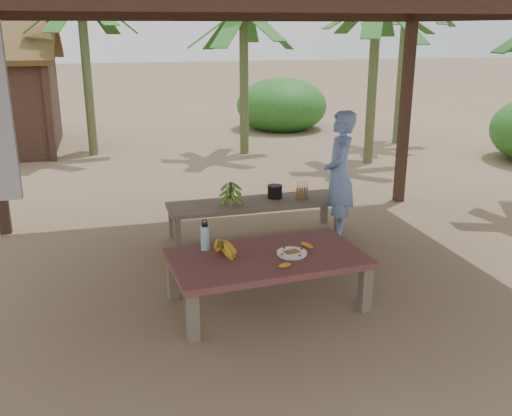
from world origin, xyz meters
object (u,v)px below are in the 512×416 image
object	(u,v)px
water_flask	(205,237)
cooking_pot	(275,192)
bench	(256,206)
ripe_banana_bunch	(221,248)
plate	(292,253)
woman	(339,175)
work_table	(267,262)

from	to	relation	value
water_flask	cooking_pot	size ratio (longest dim) A/B	1.66
bench	ripe_banana_bunch	xyz separation A→B (m)	(-0.80, -1.77, 0.19)
ripe_banana_bunch	plate	xyz separation A→B (m)	(0.65, -0.13, -0.07)
bench	woman	bearing A→B (deg)	-16.68
plate	cooking_pot	xyz separation A→B (m)	(0.43, 2.01, 0.01)
plate	cooking_pot	distance (m)	2.05
water_flask	cooking_pot	world-z (taller)	water_flask
work_table	bench	size ratio (longest dim) A/B	0.85
plate	cooking_pot	bearing A→B (deg)	77.86
bench	water_flask	bearing A→B (deg)	-121.64
plate	water_flask	bearing A→B (deg)	155.33
work_table	woman	size ratio (longest dim) A/B	1.18
work_table	plate	world-z (taller)	plate
ripe_banana_bunch	cooking_pot	size ratio (longest dim) A/B	1.48
ripe_banana_bunch	water_flask	size ratio (longest dim) A/B	0.89
bench	plate	world-z (taller)	plate
work_table	water_flask	world-z (taller)	water_flask
bench	plate	distance (m)	1.92
cooking_pot	plate	bearing A→B (deg)	-102.14
bench	cooking_pot	world-z (taller)	cooking_pot
cooking_pot	woman	world-z (taller)	woman
woman	cooking_pot	bearing A→B (deg)	-94.99
plate	woman	xyz separation A→B (m)	(1.15, 1.63, 0.28)
plate	woman	world-z (taller)	woman
bench	cooking_pot	distance (m)	0.33
water_flask	woman	world-z (taller)	woman
work_table	bench	xyz separation A→B (m)	(0.38, 1.85, -0.04)
ripe_banana_bunch	plate	bearing A→B (deg)	-11.54
work_table	cooking_pot	distance (m)	2.07
woman	bench	bearing A→B (deg)	-82.62
ripe_banana_bunch	bench	bearing A→B (deg)	65.65
ripe_banana_bunch	water_flask	xyz separation A→B (m)	(-0.11, 0.22, 0.05)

